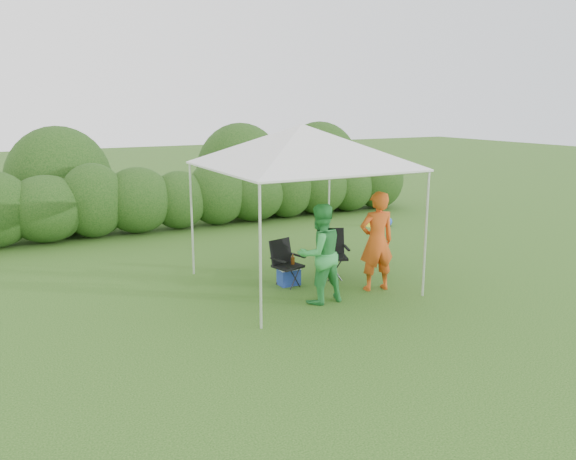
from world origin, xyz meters
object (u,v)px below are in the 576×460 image
chair_right (332,250)px  woman (320,254)px  chair_left (285,260)px  cooler (289,276)px  canopy (302,146)px  man (377,241)px

chair_right → woman: size_ratio=0.55×
chair_left → cooler: bearing=-40.8°
chair_right → woman: woman is taller
canopy → man: 2.07m
man → chair_left: bearing=-27.4°
canopy → woman: 1.91m
man → cooler: 1.68m
canopy → cooler: bearing=159.2°
canopy → chair_left: (-0.27, 0.11, -2.00)m
chair_right → cooler: chair_right is taller
chair_left → man: (1.27, -0.96, 0.40)m
chair_right → woman: 1.47m
canopy → chair_left: size_ratio=3.80×
woman → chair_right: bearing=-132.7°
canopy → cooler: (-0.21, 0.08, -2.30)m
chair_right → cooler: size_ratio=2.34×
man → cooler: man is taller
canopy → woman: canopy is taller
chair_right → man: (0.26, -1.00, 0.36)m
canopy → man: size_ratio=1.80×
chair_right → canopy: bearing=-147.3°
chair_right → cooler: 1.01m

